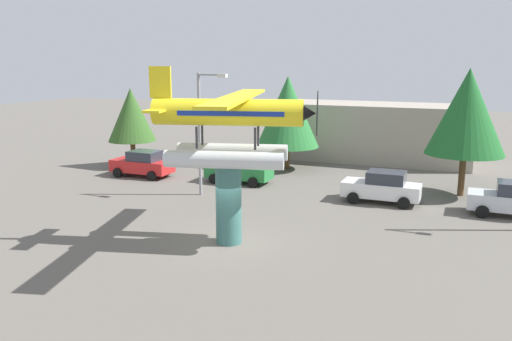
{
  "coord_description": "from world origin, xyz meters",
  "views": [
    {
      "loc": [
        9.39,
        -19.32,
        7.65
      ],
      "look_at": [
        0.0,
        3.0,
        2.59
      ],
      "focal_mm": 36.78,
      "sensor_mm": 36.0,
      "label": 1
    }
  ],
  "objects_px": {
    "tree_west": "(131,115)",
    "tree_east": "(288,112)",
    "streetlight_primary": "(203,124)",
    "car_far_white": "(382,187)",
    "storefront_building": "(372,132)",
    "car_near_red": "(143,164)",
    "display_pedestal": "(229,204)",
    "floatplane_monument": "(231,124)",
    "tree_center_back": "(467,112)",
    "car_mid_green": "(240,169)"
  },
  "relations": [
    {
      "from": "storefront_building",
      "to": "tree_center_back",
      "type": "distance_m",
      "value": 12.06
    },
    {
      "from": "storefront_building",
      "to": "tree_east",
      "type": "relative_size",
      "value": 2.27
    },
    {
      "from": "car_near_red",
      "to": "tree_center_back",
      "type": "height_order",
      "value": "tree_center_back"
    },
    {
      "from": "car_near_red",
      "to": "car_far_white",
      "type": "bearing_deg",
      "value": 178.24
    },
    {
      "from": "car_mid_green",
      "to": "tree_west",
      "type": "height_order",
      "value": "tree_west"
    },
    {
      "from": "streetlight_primary",
      "to": "tree_center_back",
      "type": "distance_m",
      "value": 14.93
    },
    {
      "from": "storefront_building",
      "to": "tree_center_back",
      "type": "relative_size",
      "value": 2.06
    },
    {
      "from": "storefront_building",
      "to": "tree_east",
      "type": "distance_m",
      "value": 8.13
    },
    {
      "from": "tree_center_back",
      "to": "display_pedestal",
      "type": "bearing_deg",
      "value": -125.42
    },
    {
      "from": "car_far_white",
      "to": "display_pedestal",
      "type": "bearing_deg",
      "value": 61.67
    },
    {
      "from": "car_near_red",
      "to": "tree_center_back",
      "type": "xyz_separation_m",
      "value": [
        20.0,
        2.85,
        3.97
      ]
    },
    {
      "from": "car_far_white",
      "to": "tree_east",
      "type": "distance_m",
      "value": 10.81
    },
    {
      "from": "car_mid_green",
      "to": "tree_center_back",
      "type": "height_order",
      "value": "tree_center_back"
    },
    {
      "from": "floatplane_monument",
      "to": "tree_east",
      "type": "distance_m",
      "value": 16.09
    },
    {
      "from": "car_mid_green",
      "to": "storefront_building",
      "type": "distance_m",
      "value": 13.15
    },
    {
      "from": "car_near_red",
      "to": "streetlight_primary",
      "type": "xyz_separation_m",
      "value": [
        6.23,
        -2.86,
        3.25
      ]
    },
    {
      "from": "floatplane_monument",
      "to": "tree_west",
      "type": "relative_size",
      "value": 1.79
    },
    {
      "from": "car_mid_green",
      "to": "streetlight_primary",
      "type": "xyz_separation_m",
      "value": [
        -0.59,
        -3.7,
        3.25
      ]
    },
    {
      "from": "car_mid_green",
      "to": "streetlight_primary",
      "type": "height_order",
      "value": "streetlight_primary"
    },
    {
      "from": "car_far_white",
      "to": "tree_east",
      "type": "xyz_separation_m",
      "value": [
        -7.89,
        6.63,
        3.26
      ]
    },
    {
      "from": "floatplane_monument",
      "to": "car_near_red",
      "type": "relative_size",
      "value": 2.46
    },
    {
      "from": "car_mid_green",
      "to": "tree_east",
      "type": "distance_m",
      "value": 6.37
    },
    {
      "from": "car_mid_green",
      "to": "storefront_building",
      "type": "relative_size",
      "value": 0.28
    },
    {
      "from": "floatplane_monument",
      "to": "tree_center_back",
      "type": "relative_size",
      "value": 1.41
    },
    {
      "from": "display_pedestal",
      "to": "streetlight_primary",
      "type": "xyz_separation_m",
      "value": [
        -4.88,
        6.8,
        2.41
      ]
    },
    {
      "from": "car_mid_green",
      "to": "tree_east",
      "type": "height_order",
      "value": "tree_east"
    },
    {
      "from": "car_near_red",
      "to": "car_far_white",
      "type": "height_order",
      "value": "same"
    },
    {
      "from": "car_near_red",
      "to": "car_far_white",
      "type": "xyz_separation_m",
      "value": [
        16.05,
        -0.49,
        0.0
      ]
    },
    {
      "from": "tree_west",
      "to": "tree_east",
      "type": "distance_m",
      "value": 11.38
    },
    {
      "from": "tree_east",
      "to": "car_mid_green",
      "type": "bearing_deg",
      "value": -104.13
    },
    {
      "from": "streetlight_primary",
      "to": "tree_west",
      "type": "bearing_deg",
      "value": 148.16
    },
    {
      "from": "car_near_red",
      "to": "display_pedestal",
      "type": "bearing_deg",
      "value": 138.96
    },
    {
      "from": "storefront_building",
      "to": "tree_center_back",
      "type": "height_order",
      "value": "tree_center_back"
    },
    {
      "from": "display_pedestal",
      "to": "car_mid_green",
      "type": "height_order",
      "value": "display_pedestal"
    },
    {
      "from": "tree_west",
      "to": "tree_east",
      "type": "relative_size",
      "value": 0.87
    },
    {
      "from": "car_near_red",
      "to": "storefront_building",
      "type": "bearing_deg",
      "value": -136.62
    },
    {
      "from": "floatplane_monument",
      "to": "tree_west",
      "type": "height_order",
      "value": "floatplane_monument"
    },
    {
      "from": "streetlight_primary",
      "to": "tree_east",
      "type": "xyz_separation_m",
      "value": [
        1.93,
        9.0,
        0.01
      ]
    },
    {
      "from": "floatplane_monument",
      "to": "tree_center_back",
      "type": "distance_m",
      "value": 15.26
    },
    {
      "from": "display_pedestal",
      "to": "floatplane_monument",
      "type": "relative_size",
      "value": 0.33
    },
    {
      "from": "car_far_white",
      "to": "storefront_building",
      "type": "height_order",
      "value": "storefront_building"
    },
    {
      "from": "floatplane_monument",
      "to": "car_far_white",
      "type": "height_order",
      "value": "floatplane_monument"
    },
    {
      "from": "floatplane_monument",
      "to": "tree_east",
      "type": "xyz_separation_m",
      "value": [
        -3.07,
        15.77,
        -0.98
      ]
    },
    {
      "from": "tree_east",
      "to": "display_pedestal",
      "type": "bearing_deg",
      "value": -79.44
    },
    {
      "from": "car_near_red",
      "to": "tree_east",
      "type": "height_order",
      "value": "tree_east"
    },
    {
      "from": "display_pedestal",
      "to": "tree_east",
      "type": "height_order",
      "value": "tree_east"
    },
    {
      "from": "streetlight_primary",
      "to": "tree_east",
      "type": "bearing_deg",
      "value": 77.9
    },
    {
      "from": "car_mid_green",
      "to": "tree_east",
      "type": "bearing_deg",
      "value": -104.13
    },
    {
      "from": "car_near_red",
      "to": "streetlight_primary",
      "type": "height_order",
      "value": "streetlight_primary"
    },
    {
      "from": "car_far_white",
      "to": "floatplane_monument",
      "type": "bearing_deg",
      "value": 62.19
    }
  ]
}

